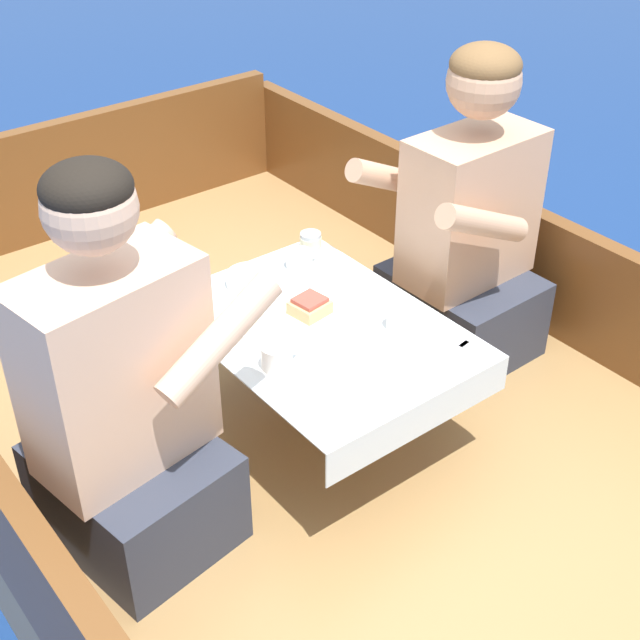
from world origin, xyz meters
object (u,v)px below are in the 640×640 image
sandwich (310,306)px  tin_can (311,241)px  person_port (124,406)px  coffee_cup_center (399,317)px  person_starboard (466,236)px  coffee_cup_port (277,356)px  coffee_cup_starboard (300,259)px

sandwich → tin_can: (0.23, 0.29, -0.00)m
person_port → coffee_cup_center: (0.76, -0.10, -0.02)m
tin_can → person_starboard: bearing=-39.7°
coffee_cup_port → tin_can: 0.60m
sandwich → tin_can: 0.37m
person_port → coffee_cup_center: person_port is taller
sandwich → coffee_cup_port: (-0.20, -0.13, 0.00)m
sandwich → coffee_cup_port: bearing=-147.1°
coffee_cup_starboard → person_starboard: bearing=-27.3°
person_port → coffee_cup_port: 0.40m
person_port → tin_can: size_ratio=14.93×
sandwich → coffee_cup_center: 0.25m
coffee_cup_starboard → tin_can: size_ratio=1.57×
person_port → coffee_cup_port: bearing=-14.4°
sandwich → coffee_cup_starboard: bearing=59.2°
person_port → sandwich: size_ratio=9.56×
sandwich → coffee_cup_center: coffee_cup_center is taller
coffee_cup_port → coffee_cup_starboard: bearing=46.5°
coffee_cup_port → coffee_cup_center: bearing=-9.5°
coffee_cup_center → coffee_cup_port: bearing=170.5°
coffee_cup_port → person_starboard: bearing=8.8°
person_starboard → coffee_cup_center: size_ratio=10.46×
tin_can → coffee_cup_port: bearing=-135.4°
person_port → tin_can: person_port is taller
person_starboard → coffee_cup_starboard: person_starboard is taller
coffee_cup_starboard → coffee_cup_port: bearing=-133.5°
coffee_cup_center → tin_can: (0.07, 0.48, -0.01)m
coffee_cup_port → coffee_cup_starboard: (0.34, 0.36, -0.01)m
person_port → coffee_cup_starboard: person_port is taller
person_starboard → coffee_cup_port: bearing=7.8°
person_port → person_starboard: bearing=-5.0°
coffee_cup_center → tin_can: bearing=81.4°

